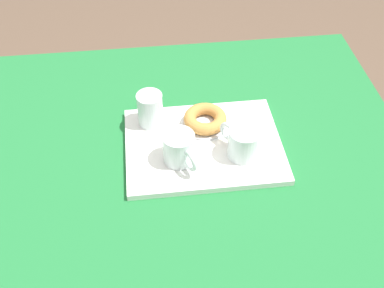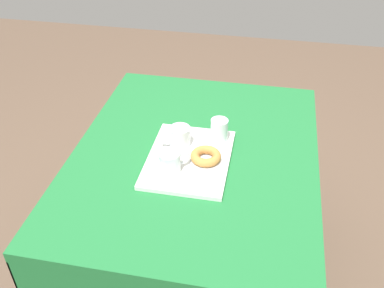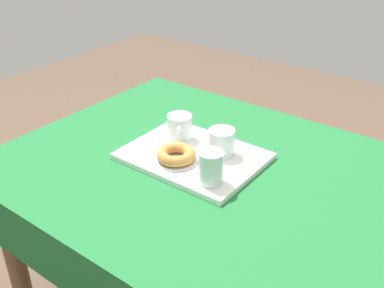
# 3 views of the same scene
# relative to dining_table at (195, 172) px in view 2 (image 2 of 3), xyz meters

# --- Properties ---
(ground_plane) EXTENTS (6.00, 6.00, 0.00)m
(ground_plane) POSITION_rel_dining_table_xyz_m (0.00, 0.00, -0.65)
(ground_plane) COLOR brown
(dining_table) EXTENTS (1.19, 0.95, 0.75)m
(dining_table) POSITION_rel_dining_table_xyz_m (0.00, 0.00, 0.00)
(dining_table) COLOR #1E6B33
(dining_table) RESTS_ON ground
(serving_tray) EXTENTS (0.40, 0.31, 0.02)m
(serving_tray) POSITION_rel_dining_table_xyz_m (0.05, -0.01, 0.11)
(serving_tray) COLOR white
(serving_tray) RESTS_ON dining_table
(tea_mug_left) EXTENTS (0.08, 0.12, 0.08)m
(tea_mug_left) POSITION_rel_dining_table_xyz_m (-0.02, -0.06, 0.15)
(tea_mug_left) COLOR silver
(tea_mug_left) RESTS_ON serving_tray
(tea_mug_right) EXTENTS (0.09, 0.11, 0.08)m
(tea_mug_right) POSITION_rel_dining_table_xyz_m (0.14, -0.06, 0.15)
(tea_mug_right) COLOR silver
(tea_mug_right) RESTS_ON serving_tray
(water_glass_near) EXTENTS (0.07, 0.07, 0.09)m
(water_glass_near) POSITION_rel_dining_table_xyz_m (-0.08, 0.08, 0.16)
(water_glass_near) COLOR silver
(water_glass_near) RESTS_ON serving_tray
(donut_plate_left) EXTENTS (0.12, 0.12, 0.01)m
(donut_plate_left) POSITION_rel_dining_table_xyz_m (0.06, 0.05, 0.12)
(donut_plate_left) COLOR silver
(donut_plate_left) RESTS_ON serving_tray
(sugar_donut_left) EXTENTS (0.11, 0.11, 0.03)m
(sugar_donut_left) POSITION_rel_dining_table_xyz_m (0.06, 0.05, 0.14)
(sugar_donut_left) COLOR #BC7F3D
(sugar_donut_left) RESTS_ON donut_plate_left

